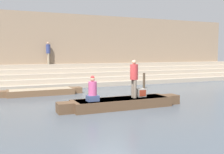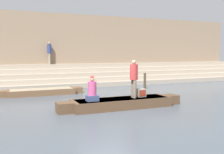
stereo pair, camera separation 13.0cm
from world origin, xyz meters
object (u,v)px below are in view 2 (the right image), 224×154
object	(u,v)px
tv_set	(140,93)
person_standing	(134,76)
rowboat_main	(122,103)
mooring_post	(145,81)
person_on_steps	(49,51)
person_rowing	(92,91)
moored_boat_shore	(42,92)

from	to	relation	value
tv_set	person_standing	bearing A→B (deg)	-156.14
rowboat_main	mooring_post	xyz separation A→B (m)	(4.28, 5.36, 0.33)
rowboat_main	person_on_steps	bearing A→B (deg)	96.09
mooring_post	rowboat_main	bearing A→B (deg)	-128.65
mooring_post	person_on_steps	world-z (taller)	person_on_steps
person_standing	tv_set	distance (m)	0.98
person_on_steps	person_rowing	bearing A→B (deg)	143.90
person_on_steps	person_standing	bearing A→B (deg)	155.22
person_standing	mooring_post	bearing A→B (deg)	70.54
tv_set	rowboat_main	bearing A→B (deg)	-172.17
rowboat_main	mooring_post	size ratio (longest dim) A/B	5.32
tv_set	person_on_steps	world-z (taller)	person_on_steps
person_standing	mooring_post	world-z (taller)	person_standing
person_standing	person_rowing	size ratio (longest dim) A/B	1.59
person_standing	moored_boat_shore	distance (m)	6.64
rowboat_main	mooring_post	world-z (taller)	mooring_post
tv_set	mooring_post	bearing A→B (deg)	59.28
rowboat_main	moored_boat_shore	xyz separation A→B (m)	(-2.92, 5.42, -0.04)
rowboat_main	moored_boat_shore	bearing A→B (deg)	115.41
person_rowing	moored_boat_shore	bearing A→B (deg)	111.62
person_standing	person_on_steps	bearing A→B (deg)	116.95
mooring_post	person_on_steps	distance (m)	7.94
person_rowing	mooring_post	xyz separation A→B (m)	(5.77, 5.47, -0.32)
rowboat_main	tv_set	distance (m)	1.13
moored_boat_shore	person_rowing	bearing A→B (deg)	-70.74
person_rowing	tv_set	distance (m)	2.56
person_on_steps	mooring_post	bearing A→B (deg)	-166.32
person_standing	person_on_steps	world-z (taller)	person_on_steps
person_rowing	person_on_steps	size ratio (longest dim) A/B	0.63
person_rowing	person_on_steps	world-z (taller)	person_on_steps
person_rowing	moored_boat_shore	xyz separation A→B (m)	(-1.44, 5.53, -0.70)
person_on_steps	moored_boat_shore	bearing A→B (deg)	128.00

